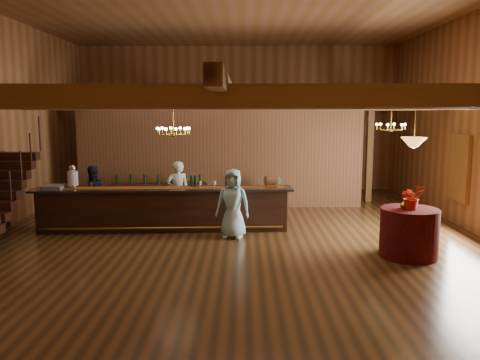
{
  "coord_description": "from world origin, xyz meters",
  "views": [
    {
      "loc": [
        0.28,
        -11.24,
        3.0
      ],
      "look_at": [
        0.17,
        0.41,
        1.31
      ],
      "focal_mm": 35.0,
      "sensor_mm": 36.0,
      "label": 1
    }
  ],
  "objects_px": {
    "chandelier_left": "(173,131)",
    "backbar_shelf": "(159,197)",
    "beverage_dispenser": "(73,177)",
    "guest": "(233,204)",
    "bartender": "(178,192)",
    "tasting_bar": "(164,209)",
    "floor_plant": "(271,193)",
    "staff_second": "(92,195)",
    "round_table": "(409,233)",
    "pendant_lamp": "(414,142)",
    "raffle_drum": "(271,181)",
    "chandelier_right": "(391,126)"
  },
  "relations": [
    {
      "from": "backbar_shelf",
      "to": "pendant_lamp",
      "type": "relative_size",
      "value": 3.28
    },
    {
      "from": "round_table",
      "to": "beverage_dispenser",
      "type": "bearing_deg",
      "value": 164.69
    },
    {
      "from": "chandelier_left",
      "to": "backbar_shelf",
      "type": "bearing_deg",
      "value": 107.77
    },
    {
      "from": "pendant_lamp",
      "to": "bartender",
      "type": "distance_m",
      "value": 6.27
    },
    {
      "from": "tasting_bar",
      "to": "floor_plant",
      "type": "distance_m",
      "value": 3.69
    },
    {
      "from": "bartender",
      "to": "floor_plant",
      "type": "height_order",
      "value": "bartender"
    },
    {
      "from": "backbar_shelf",
      "to": "chandelier_right",
      "type": "height_order",
      "value": "chandelier_right"
    },
    {
      "from": "bartender",
      "to": "floor_plant",
      "type": "bearing_deg",
      "value": -164.75
    },
    {
      "from": "tasting_bar",
      "to": "bartender",
      "type": "height_order",
      "value": "bartender"
    },
    {
      "from": "round_table",
      "to": "floor_plant",
      "type": "height_order",
      "value": "floor_plant"
    },
    {
      "from": "floor_plant",
      "to": "chandelier_right",
      "type": "bearing_deg",
      "value": -19.9
    },
    {
      "from": "round_table",
      "to": "guest",
      "type": "relative_size",
      "value": 0.71
    },
    {
      "from": "beverage_dispenser",
      "to": "guest",
      "type": "xyz_separation_m",
      "value": [
        4.06,
        -0.66,
        -0.55
      ]
    },
    {
      "from": "chandelier_left",
      "to": "guest",
      "type": "relative_size",
      "value": 0.48
    },
    {
      "from": "raffle_drum",
      "to": "floor_plant",
      "type": "height_order",
      "value": "raffle_drum"
    },
    {
      "from": "bartender",
      "to": "guest",
      "type": "relative_size",
      "value": 1.01
    },
    {
      "from": "raffle_drum",
      "to": "chandelier_left",
      "type": "xyz_separation_m",
      "value": [
        -2.4,
        -0.48,
        1.29
      ]
    },
    {
      "from": "bartender",
      "to": "floor_plant",
      "type": "xyz_separation_m",
      "value": [
        2.64,
        1.44,
        -0.29
      ]
    },
    {
      "from": "chandelier_left",
      "to": "bartender",
      "type": "height_order",
      "value": "chandelier_left"
    },
    {
      "from": "raffle_drum",
      "to": "chandelier_left",
      "type": "distance_m",
      "value": 2.77
    },
    {
      "from": "round_table",
      "to": "floor_plant",
      "type": "relative_size",
      "value": 1.06
    },
    {
      "from": "round_table",
      "to": "staff_second",
      "type": "distance_m",
      "value": 8.13
    },
    {
      "from": "bartender",
      "to": "chandelier_right",
      "type": "bearing_deg",
      "value": 169.49
    },
    {
      "from": "chandelier_right",
      "to": "pendant_lamp",
      "type": "xyz_separation_m",
      "value": [
        -0.56,
        -3.34,
        -0.22
      ]
    },
    {
      "from": "round_table",
      "to": "pendant_lamp",
      "type": "distance_m",
      "value": 1.89
    },
    {
      "from": "raffle_drum",
      "to": "round_table",
      "type": "height_order",
      "value": "raffle_drum"
    },
    {
      "from": "raffle_drum",
      "to": "backbar_shelf",
      "type": "height_order",
      "value": "raffle_drum"
    },
    {
      "from": "chandelier_left",
      "to": "staff_second",
      "type": "distance_m",
      "value": 3.21
    },
    {
      "from": "beverage_dispenser",
      "to": "bartender",
      "type": "bearing_deg",
      "value": 20.04
    },
    {
      "from": "bartender",
      "to": "floor_plant",
      "type": "relative_size",
      "value": 1.51
    },
    {
      "from": "raffle_drum",
      "to": "guest",
      "type": "relative_size",
      "value": 0.2
    },
    {
      "from": "raffle_drum",
      "to": "pendant_lamp",
      "type": "xyz_separation_m",
      "value": [
        2.76,
        -2.27,
        1.13
      ]
    },
    {
      "from": "beverage_dispenser",
      "to": "staff_second",
      "type": "distance_m",
      "value": 1.03
    },
    {
      "from": "beverage_dispenser",
      "to": "floor_plant",
      "type": "distance_m",
      "value": 5.73
    },
    {
      "from": "round_table",
      "to": "chandelier_right",
      "type": "height_order",
      "value": "chandelier_right"
    },
    {
      "from": "backbar_shelf",
      "to": "round_table",
      "type": "relative_size",
      "value": 2.49
    },
    {
      "from": "staff_second",
      "to": "guest",
      "type": "bearing_deg",
      "value": 122.43
    },
    {
      "from": "beverage_dispenser",
      "to": "chandelier_left",
      "type": "height_order",
      "value": "chandelier_left"
    },
    {
      "from": "pendant_lamp",
      "to": "raffle_drum",
      "type": "bearing_deg",
      "value": 140.48
    },
    {
      "from": "chandelier_left",
      "to": "pendant_lamp",
      "type": "distance_m",
      "value": 5.46
    },
    {
      "from": "chandelier_left",
      "to": "floor_plant",
      "type": "bearing_deg",
      "value": 46.74
    },
    {
      "from": "guest",
      "to": "floor_plant",
      "type": "xyz_separation_m",
      "value": [
        1.1,
        3.02,
        -0.28
      ]
    },
    {
      "from": "chandelier_right",
      "to": "floor_plant",
      "type": "height_order",
      "value": "chandelier_right"
    },
    {
      "from": "pendant_lamp",
      "to": "floor_plant",
      "type": "xyz_separation_m",
      "value": [
        -2.61,
        4.49,
        -1.84
      ]
    },
    {
      "from": "raffle_drum",
      "to": "bartender",
      "type": "bearing_deg",
      "value": 162.77
    },
    {
      "from": "tasting_bar",
      "to": "round_table",
      "type": "xyz_separation_m",
      "value": [
        5.49,
        -2.19,
        -0.04
      ]
    },
    {
      "from": "backbar_shelf",
      "to": "tasting_bar",
      "type": "bearing_deg",
      "value": -84.55
    },
    {
      "from": "tasting_bar",
      "to": "chandelier_left",
      "type": "distance_m",
      "value": 2.07
    },
    {
      "from": "tasting_bar",
      "to": "floor_plant",
      "type": "bearing_deg",
      "value": 35.76
    },
    {
      "from": "beverage_dispenser",
      "to": "backbar_shelf",
      "type": "xyz_separation_m",
      "value": [
        1.7,
        2.55,
        -0.97
      ]
    }
  ]
}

